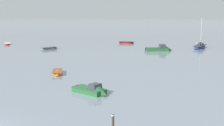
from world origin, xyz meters
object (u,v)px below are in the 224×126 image
at_px(sailboat_moored_0, 200,47).
at_px(motorboat_moored_1, 161,49).
at_px(motorboat_moored_0, 94,92).
at_px(rowboat_moored_1, 49,49).
at_px(rowboat_moored_0, 126,43).
at_px(rowboat_moored_3, 7,44).
at_px(rowboat_moored_2, 57,73).

distance_m(sailboat_moored_0, motorboat_moored_1, 11.80).
height_order(motorboat_moored_0, rowboat_moored_1, motorboat_moored_0).
bearing_deg(sailboat_moored_0, motorboat_moored_0, -178.16).
height_order(rowboat_moored_0, motorboat_moored_0, motorboat_moored_0).
xyz_separation_m(sailboat_moored_0, motorboat_moored_1, (-8.27, -8.42, 0.01)).
bearing_deg(rowboat_moored_0, rowboat_moored_3, 11.77).
relative_size(sailboat_moored_0, rowboat_moored_3, 1.88).
distance_m(sailboat_moored_0, rowboat_moored_2, 43.38).
bearing_deg(rowboat_moored_0, rowboat_moored_1, 42.59).
bearing_deg(rowboat_moored_1, motorboat_moored_0, 63.11).
xyz_separation_m(motorboat_moored_0, sailboat_moored_0, (9.18, 47.93, 0.07)).
bearing_deg(motorboat_moored_0, rowboat_moored_1, 148.41).
distance_m(rowboat_moored_2, motorboat_moored_1, 32.52).
relative_size(rowboat_moored_3, motorboat_moored_1, 0.64).
distance_m(rowboat_moored_2, rowboat_moored_3, 45.20).
height_order(rowboat_moored_1, rowboat_moored_3, rowboat_moored_1).
height_order(motorboat_moored_0, sailboat_moored_0, sailboat_moored_0).
xyz_separation_m(rowboat_moored_0, rowboat_moored_1, (-13.78, -19.36, -0.00)).
distance_m(rowboat_moored_0, rowboat_moored_2, 44.87).
xyz_separation_m(motorboat_moored_0, rowboat_moored_1, (-24.95, 34.00, -0.08)).
distance_m(rowboat_moored_1, rowboat_moored_2, 30.04).
relative_size(rowboat_moored_0, motorboat_moored_0, 0.96).
distance_m(sailboat_moored_0, rowboat_moored_3, 51.20).
xyz_separation_m(sailboat_moored_0, rowboat_moored_1, (-34.13, -13.92, -0.15)).
distance_m(rowboat_moored_1, motorboat_moored_1, 26.44).
height_order(rowboat_moored_1, rowboat_moored_2, rowboat_moored_1).
bearing_deg(rowboat_moored_3, rowboat_moored_2, 8.32).
relative_size(rowboat_moored_0, rowboat_moored_3, 1.13).
xyz_separation_m(rowboat_moored_0, motorboat_moored_1, (12.08, -13.85, 0.16)).
relative_size(motorboat_moored_0, rowboat_moored_1, 1.06).
bearing_deg(rowboat_moored_3, rowboat_moored_1, 32.32).
height_order(rowboat_moored_2, motorboat_moored_1, motorboat_moored_1).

